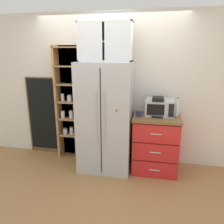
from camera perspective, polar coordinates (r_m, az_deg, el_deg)
ground_plane at (r=3.90m, az=-1.51°, el=-13.84°), size 10.70×10.70×0.00m
wall_back_cream at (r=3.84m, az=-0.31°, el=5.99°), size 5.00×0.10×2.55m
refrigerator at (r=3.56m, az=-1.58°, el=-1.29°), size 0.84×0.71×1.77m
pantry_shelf_column at (r=4.00m, az=-10.63°, el=2.29°), size 0.54×0.25×2.02m
counter_cabinet at (r=3.66m, az=11.30°, el=-8.01°), size 0.74×0.62×0.93m
microwave at (r=3.52m, az=12.33°, el=1.19°), size 0.44×0.33×0.26m
coffee_maker at (r=3.47m, az=11.83°, el=1.45°), size 0.17×0.20×0.31m
mug_navy at (r=3.43m, az=7.00°, el=-0.40°), size 0.11×0.08×0.09m
bottle_clear at (r=3.55m, az=16.71°, el=1.05°), size 0.06×0.06×0.30m
upper_cabinet at (r=3.45m, az=-1.55°, el=17.82°), size 0.81×0.32×0.57m
chalkboard_menu at (r=4.34m, az=-17.56°, el=-0.91°), size 0.60×0.04×1.46m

